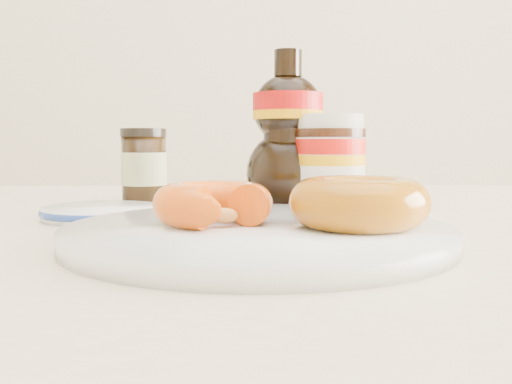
{
  "coord_description": "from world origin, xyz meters",
  "views": [
    {
      "loc": [
        -0.03,
        -0.46,
        0.83
      ],
      "look_at": [
        -0.01,
        0.02,
        0.79
      ],
      "focal_mm": 40.0,
      "sensor_mm": 36.0,
      "label": 1
    }
  ],
  "objects_px": {
    "plate": "(258,233)",
    "donut_bitten": "(213,204)",
    "nutella_jar": "(330,161)",
    "syrup_bottle": "(288,132)",
    "dining_table": "(266,301)",
    "blue_rim_saucer": "(103,212)",
    "donut_whole": "(359,202)",
    "dark_jar": "(144,166)"
  },
  "relations": [
    {
      "from": "donut_bitten",
      "to": "dark_jar",
      "type": "relative_size",
      "value": 0.96
    },
    {
      "from": "plate",
      "to": "donut_whole",
      "type": "height_order",
      "value": "donut_whole"
    },
    {
      "from": "plate",
      "to": "nutella_jar",
      "type": "distance_m",
      "value": 0.2
    },
    {
      "from": "dining_table",
      "to": "donut_whole",
      "type": "height_order",
      "value": "donut_whole"
    },
    {
      "from": "syrup_bottle",
      "to": "blue_rim_saucer",
      "type": "xyz_separation_m",
      "value": [
        -0.19,
        -0.05,
        -0.08
      ]
    },
    {
      "from": "donut_bitten",
      "to": "nutella_jar",
      "type": "bearing_deg",
      "value": 77.98
    },
    {
      "from": "blue_rim_saucer",
      "to": "plate",
      "type": "bearing_deg",
      "value": -44.19
    },
    {
      "from": "plate",
      "to": "nutella_jar",
      "type": "height_order",
      "value": "nutella_jar"
    },
    {
      "from": "dining_table",
      "to": "blue_rim_saucer",
      "type": "bearing_deg",
      "value": 175.34
    },
    {
      "from": "syrup_bottle",
      "to": "blue_rim_saucer",
      "type": "relative_size",
      "value": 1.43
    },
    {
      "from": "plate",
      "to": "dark_jar",
      "type": "xyz_separation_m",
      "value": [
        -0.14,
        0.32,
        0.04
      ]
    },
    {
      "from": "dining_table",
      "to": "donut_whole",
      "type": "relative_size",
      "value": 13.62
    },
    {
      "from": "donut_bitten",
      "to": "syrup_bottle",
      "type": "xyz_separation_m",
      "value": [
        0.07,
        0.19,
        0.06
      ]
    },
    {
      "from": "plate",
      "to": "donut_bitten",
      "type": "bearing_deg",
      "value": 178.23
    },
    {
      "from": "donut_whole",
      "to": "nutella_jar",
      "type": "relative_size",
      "value": 0.97
    },
    {
      "from": "donut_bitten",
      "to": "plate",
      "type": "bearing_deg",
      "value": 20.13
    },
    {
      "from": "donut_bitten",
      "to": "donut_whole",
      "type": "bearing_deg",
      "value": 13.28
    },
    {
      "from": "blue_rim_saucer",
      "to": "dining_table",
      "type": "bearing_deg",
      "value": -4.66
    },
    {
      "from": "dark_jar",
      "to": "blue_rim_saucer",
      "type": "xyz_separation_m",
      "value": [
        -0.01,
        -0.17,
        -0.04
      ]
    },
    {
      "from": "dining_table",
      "to": "plate",
      "type": "relative_size",
      "value": 4.78
    },
    {
      "from": "nutella_jar",
      "to": "syrup_bottle",
      "type": "bearing_deg",
      "value": 155.86
    },
    {
      "from": "plate",
      "to": "syrup_bottle",
      "type": "height_order",
      "value": "syrup_bottle"
    },
    {
      "from": "nutella_jar",
      "to": "dark_jar",
      "type": "height_order",
      "value": "nutella_jar"
    },
    {
      "from": "plate",
      "to": "dark_jar",
      "type": "distance_m",
      "value": 0.35
    },
    {
      "from": "nutella_jar",
      "to": "donut_bitten",
      "type": "bearing_deg",
      "value": -123.92
    },
    {
      "from": "donut_bitten",
      "to": "dining_table",
      "type": "bearing_deg",
      "value": 92.47
    },
    {
      "from": "dining_table",
      "to": "blue_rim_saucer",
      "type": "relative_size",
      "value": 11.44
    },
    {
      "from": "dark_jar",
      "to": "dining_table",
      "type": "bearing_deg",
      "value": -50.76
    },
    {
      "from": "donut_whole",
      "to": "nutella_jar",
      "type": "bearing_deg",
      "value": 87.41
    },
    {
      "from": "plate",
      "to": "donut_bitten",
      "type": "relative_size",
      "value": 3.23
    },
    {
      "from": "nutella_jar",
      "to": "blue_rim_saucer",
      "type": "relative_size",
      "value": 0.87
    },
    {
      "from": "donut_whole",
      "to": "syrup_bottle",
      "type": "bearing_deg",
      "value": 99.45
    },
    {
      "from": "plate",
      "to": "donut_bitten",
      "type": "distance_m",
      "value": 0.04
    },
    {
      "from": "donut_bitten",
      "to": "nutella_jar",
      "type": "distance_m",
      "value": 0.21
    },
    {
      "from": "dining_table",
      "to": "donut_bitten",
      "type": "height_order",
      "value": "donut_bitten"
    },
    {
      "from": "plate",
      "to": "blue_rim_saucer",
      "type": "xyz_separation_m",
      "value": [
        -0.15,
        0.15,
        -0.0
      ]
    },
    {
      "from": "donut_bitten",
      "to": "blue_rim_saucer",
      "type": "bearing_deg",
      "value": 150.71
    },
    {
      "from": "plate",
      "to": "blue_rim_saucer",
      "type": "bearing_deg",
      "value": 135.81
    },
    {
      "from": "dark_jar",
      "to": "plate",
      "type": "bearing_deg",
      "value": -66.61
    },
    {
      "from": "donut_whole",
      "to": "dining_table",
      "type": "bearing_deg",
      "value": 112.07
    },
    {
      "from": "nutella_jar",
      "to": "dark_jar",
      "type": "distance_m",
      "value": 0.26
    },
    {
      "from": "dining_table",
      "to": "donut_whole",
      "type": "distance_m",
      "value": 0.2
    }
  ]
}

